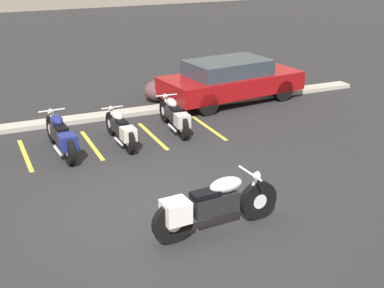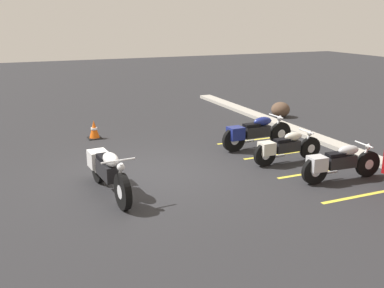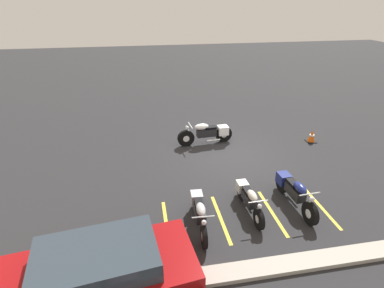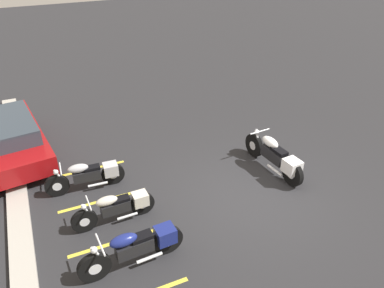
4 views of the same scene
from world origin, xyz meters
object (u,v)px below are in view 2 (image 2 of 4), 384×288
Objects in this scene: traffic_cone at (94,130)px; landscape_rock_1 at (280,110)px; parked_bike_1 at (285,147)px; parked_bike_2 at (338,163)px; parked_bike_0 at (254,132)px; motorcycle_white_featured at (107,170)px.

landscape_rock_1 is at bearing 92.69° from traffic_cone.
traffic_cone is at bearing 131.01° from parked_bike_1.
parked_bike_2 is at bearing 36.33° from traffic_cone.
parked_bike_2 reaches higher than parked_bike_1.
parked_bike_0 is 3.01m from parked_bike_2.
motorcycle_white_featured is 4.81m from parked_bike_0.
traffic_cone is at bearing -87.31° from landscape_rock_1.
parked_bike_2 reaches higher than landscape_rock_1.
traffic_cone is at bearing 129.55° from parked_bike_2.
parked_bike_1 is 3.54× the size of traffic_cone.
parked_bike_0 is at bearing 53.75° from traffic_cone.
traffic_cone is (-4.30, -3.94, -0.15)m from parked_bike_1.
landscape_rock_1 is 6.96m from traffic_cone.
motorcycle_white_featured is 3.52× the size of landscape_rock_1.
parked_bike_2 is 3.02× the size of landscape_rock_1.
motorcycle_white_featured reaches higher than parked_bike_1.
parked_bike_1 is 2.91× the size of landscape_rock_1.
motorcycle_white_featured is 5.11m from parked_bike_2.
motorcycle_white_featured is at bearing -57.50° from landscape_rock_1.
motorcycle_white_featured is 1.17× the size of parked_bike_2.
parked_bike_2 reaches higher than traffic_cone.
parked_bike_0 is at bearing 89.76° from parked_bike_1.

